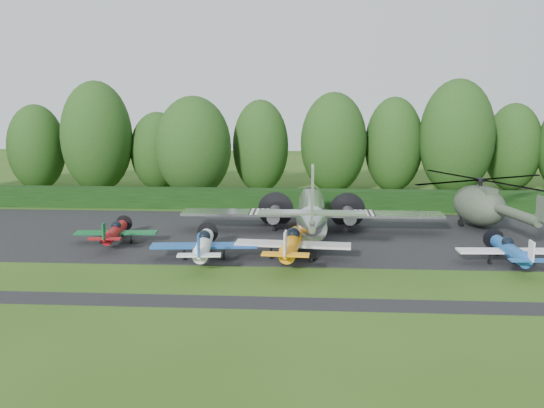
# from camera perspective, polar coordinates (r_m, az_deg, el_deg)

# --- Properties ---
(ground) EXTENTS (160.00, 160.00, 0.00)m
(ground) POSITION_cam_1_polar(r_m,az_deg,el_deg) (39.54, 1.46, -6.39)
(ground) COLOR #294914
(ground) RESTS_ON ground
(apron) EXTENTS (70.00, 18.00, 0.01)m
(apron) POSITION_cam_1_polar(r_m,az_deg,el_deg) (49.18, 1.91, -2.97)
(apron) COLOR black
(apron) RESTS_ON ground
(taxiway_verge) EXTENTS (70.00, 2.00, 0.00)m
(taxiway_verge) POSITION_cam_1_polar(r_m,az_deg,el_deg) (33.85, 1.06, -9.36)
(taxiway_verge) COLOR black
(taxiway_verge) RESTS_ON ground
(hedgerow) EXTENTS (90.00, 1.60, 2.00)m
(hedgerow) POSITION_cam_1_polar(r_m,az_deg,el_deg) (59.93, 2.24, -0.50)
(hedgerow) COLOR black
(hedgerow) RESTS_ON ground
(transport_plane) EXTENTS (21.47, 16.46, 6.88)m
(transport_plane) POSITION_cam_1_polar(r_m,az_deg,el_deg) (48.80, 3.75, -0.80)
(transport_plane) COLOR silver
(transport_plane) RESTS_ON ground
(light_plane_red) EXTENTS (6.21, 6.53, 2.39)m
(light_plane_red) POSITION_cam_1_polar(r_m,az_deg,el_deg) (47.57, -14.57, -2.56)
(light_plane_red) COLOR maroon
(light_plane_red) RESTS_ON ground
(light_plane_white) EXTENTS (7.35, 7.73, 2.83)m
(light_plane_white) POSITION_cam_1_polar(r_m,az_deg,el_deg) (41.79, -6.45, -3.84)
(light_plane_white) COLOR white
(light_plane_white) RESTS_ON ground
(light_plane_orange) EXTENTS (8.01, 8.42, 3.08)m
(light_plane_orange) POSITION_cam_1_polar(r_m,az_deg,el_deg) (41.50, 1.89, -3.73)
(light_plane_orange) COLOR orange
(light_plane_orange) RESTS_ON ground
(light_plane_blue) EXTENTS (6.72, 7.06, 2.58)m
(light_plane_blue) POSITION_cam_1_polar(r_m,az_deg,el_deg) (43.54, 21.52, -4.08)
(light_plane_blue) COLOR #194E9A
(light_plane_blue) RESTS_ON ground
(helicopter) EXTENTS (13.46, 15.75, 4.33)m
(helicopter) POSITION_cam_1_polar(r_m,az_deg,el_deg) (53.96, 18.94, 0.19)
(helicopter) COLOR #333E30
(helicopter) RESTS_ON ground
(tree_0) EXTENTS (6.58, 6.58, 10.04)m
(tree_0) POSITION_cam_1_polar(r_m,az_deg,el_deg) (75.96, -21.29, 4.96)
(tree_0) COLOR black
(tree_0) RESTS_ON ground
(tree_2) EXTENTS (8.28, 8.28, 11.04)m
(tree_2) POSITION_cam_1_polar(r_m,az_deg,el_deg) (66.67, -7.40, 5.34)
(tree_2) COLOR black
(tree_2) RESTS_ON ground
(tree_4) EXTENTS (6.38, 6.38, 10.59)m
(tree_4) POSITION_cam_1_polar(r_m,az_deg,el_deg) (69.33, -1.09, 5.43)
(tree_4) COLOR black
(tree_4) RESTS_ON ground
(tree_5) EXTENTS (8.04, 8.04, 12.70)m
(tree_5) POSITION_cam_1_polar(r_m,az_deg,el_deg) (72.16, -16.18, 6.07)
(tree_5) COLOR black
(tree_5) RESTS_ON ground
(tree_6) EXTENTS (8.19, 8.19, 12.89)m
(tree_6) POSITION_cam_1_polar(r_m,az_deg,el_deg) (70.46, 16.98, 6.00)
(tree_6) COLOR black
(tree_6) RESTS_ON ground
(tree_7) EXTENTS (6.42, 6.42, 10.20)m
(tree_7) POSITION_cam_1_polar(r_m,az_deg,el_deg) (75.65, 21.74, 4.97)
(tree_7) COLOR black
(tree_7) RESTS_ON ground
(tree_8) EXTENTS (6.39, 6.39, 9.16)m
(tree_8) POSITION_cam_1_polar(r_m,az_deg,el_deg) (72.40, -10.68, 4.91)
(tree_8) COLOR black
(tree_8) RESTS_ON ground
(tree_9) EXTENTS (6.61, 6.61, 10.91)m
(tree_9) POSITION_cam_1_polar(r_m,az_deg,el_deg) (71.06, 11.39, 5.48)
(tree_9) COLOR black
(tree_9) RESTS_ON ground
(tree_10) EXTENTS (7.49, 7.49, 11.44)m
(tree_10) POSITION_cam_1_polar(r_m,az_deg,el_deg) (69.33, 5.82, 5.74)
(tree_10) COLOR black
(tree_10) RESTS_ON ground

